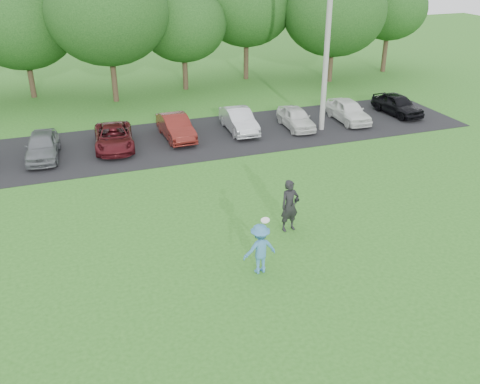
% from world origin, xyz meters
% --- Properties ---
extents(ground, '(100.00, 100.00, 0.00)m').
position_xyz_m(ground, '(0.00, 0.00, 0.00)').
color(ground, '#2B641C').
rests_on(ground, ground).
extents(parking_lot, '(32.00, 6.50, 0.03)m').
position_xyz_m(parking_lot, '(0.00, 13.00, 0.01)').
color(parking_lot, black).
rests_on(parking_lot, ground).
extents(utility_pole, '(0.28, 0.28, 11.00)m').
position_xyz_m(utility_pole, '(7.83, 12.02, 5.50)').
color(utility_pole, gray).
rests_on(utility_pole, ground).
extents(frisbee_player, '(1.13, 0.69, 1.92)m').
position_xyz_m(frisbee_player, '(-0.48, 0.34, 0.85)').
color(frisbee_player, teal).
rests_on(frisbee_player, ground).
extents(camera_bystander, '(0.76, 0.54, 1.94)m').
position_xyz_m(camera_bystander, '(1.52, 2.48, 0.97)').
color(camera_bystander, black).
rests_on(camera_bystander, ground).
extents(parked_cars, '(28.48, 4.32, 1.24)m').
position_xyz_m(parked_cars, '(0.28, 12.96, 0.62)').
color(parked_cars, '#575A5F').
rests_on(parked_cars, parking_lot).
extents(tree_row, '(42.39, 9.85, 8.64)m').
position_xyz_m(tree_row, '(1.51, 22.76, 4.91)').
color(tree_row, '#38281C').
rests_on(tree_row, ground).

